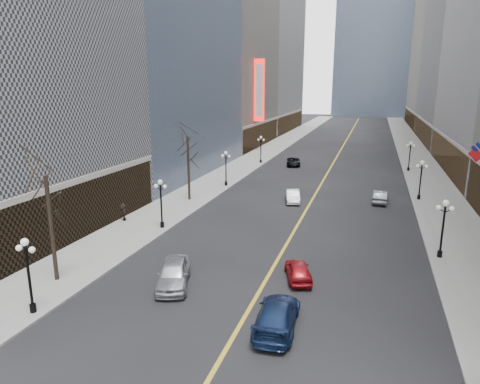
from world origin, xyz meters
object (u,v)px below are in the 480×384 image
Objects in this scene: streetlamp_west_2 at (226,165)px; car_nb_near at (173,273)px; streetlamp_east_1 at (443,223)px; streetlamp_west_1 at (161,199)px; streetlamp_west_3 at (261,147)px; streetlamp_east_3 at (410,153)px; car_nb_far at (293,162)px; streetlamp_east_2 at (421,176)px; streetlamp_west_0 at (28,268)px; car_sb_far at (380,196)px; car_nb_mid at (293,196)px; car_sb_mid at (298,270)px; car_sb_near at (277,315)px.

car_nb_near is (6.13, -28.18, -2.05)m from streetlamp_west_2.
streetlamp_west_1 is at bearing 180.00° from streetlamp_east_1.
streetlamp_west_3 reaches higher than car_nb_near.
car_nb_far is at bearing -178.70° from streetlamp_east_3.
streetlamp_east_2 is at bearing 90.00° from streetlamp_east_1.
streetlamp_west_0 reaches higher than car_sb_far.
streetlamp_west_0 is at bearing -121.94° from car_nb_mid.
streetlamp_west_1 reaches higher than car_sb_mid.
streetlamp_west_1 is 15.61m from car_sb_mid.
car_nb_mid is at bearing 136.65° from streetlamp_east_1.
streetlamp_west_0 is 0.91× the size of car_nb_near.
streetlamp_west_1 is 19.21m from car_sb_near.
streetlamp_west_1 is at bearing -110.28° from car_nb_far.
streetlamp_west_1 is at bearing -44.35° from car_sb_mid.
car_nb_far is at bearing 72.04° from streetlamp_west_2.
streetlamp_west_3 is at bearing -44.26° from car_sb_far.
streetlamp_west_0 is 8.70m from car_nb_near.
car_sb_near is at bearing -91.75° from car_nb_far.
streetlamp_west_3 is (0.00, 36.00, 0.00)m from streetlamp_west_1.
car_sb_mid is (7.73, 3.36, -0.18)m from car_nb_near.
car_nb_mid is at bearing -90.89° from car_nb_far.
streetlamp_west_2 is 34.17m from car_sb_near.
streetlamp_west_0 reaches higher than car_sb_near.
streetlamp_west_0 is (-23.60, -16.00, 0.00)m from streetlamp_east_1.
streetlamp_east_3 is 1.00× the size of streetlamp_west_3.
streetlamp_east_2 is at bearing 6.53° from car_nb_mid.
car_nb_mid is (9.80, -22.97, -2.22)m from streetlamp_west_3.
streetlamp_east_3 reaches higher than car_nb_far.
streetlamp_west_1 is (-23.60, -18.00, 0.00)m from streetlamp_east_2.
streetlamp_west_0 is 1.09× the size of car_nb_mid.
streetlamp_west_2 is at bearing 90.00° from streetlamp_west_0.
car_nb_far is at bearing 70.93° from car_nb_near.
streetlamp_west_1 and streetlamp_west_3 have the same top height.
streetlamp_east_1 is 19.11m from car_nb_mid.
car_nb_mid is (9.80, 13.03, -2.22)m from streetlamp_west_1.
car_sb_far is at bearing 39.16° from streetlamp_west_1.
streetlamp_east_2 is at bearing -129.59° from car_sb_mid.
car_sb_far is at bearing 2.55° from car_nb_mid.
car_nb_near is (6.13, -10.18, -2.05)m from streetlamp_west_1.
car_sb_near is 1.36× the size of car_sb_mid.
car_sb_mid is at bearing 78.54° from car_sb_far.
streetlamp_west_2 is (-23.60, 0.00, 0.00)m from streetlamp_east_2.
car_sb_near is at bearing -43.71° from streetlamp_west_1.
streetlamp_east_3 is 29.68m from streetlamp_west_2.
car_nb_near is at bearing -149.77° from streetlamp_east_1.
streetlamp_west_0 is 1.05× the size of car_sb_far.
car_sb_near is at bearing 81.34° from car_sb_far.
streetlamp_west_0 is 1.00× the size of streetlamp_west_2.
streetlamp_east_2 is 33.22m from car_nb_near.
streetlamp_east_1 is 16.45m from car_sb_far.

